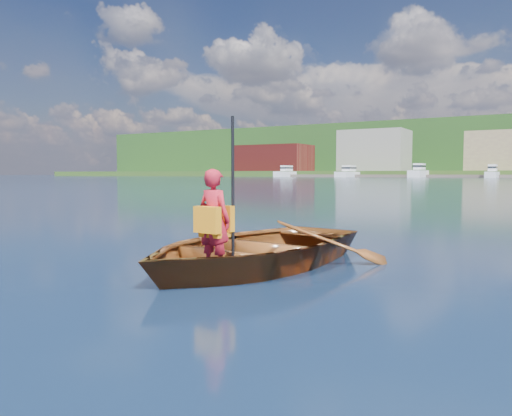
% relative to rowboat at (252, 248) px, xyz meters
% --- Properties ---
extents(ground, '(600.00, 600.00, 0.00)m').
position_rel_rowboat_xyz_m(ground, '(0.93, 0.72, -0.25)').
color(ground, '#0E2F49').
rests_on(ground, ground).
extents(rowboat, '(3.18, 4.12, 0.79)m').
position_rel_rowboat_xyz_m(rowboat, '(0.00, 0.00, 0.00)').
color(rowboat, brown).
rests_on(rowboat, ground).
extents(child_paddler, '(0.46, 0.37, 1.77)m').
position_rel_rowboat_xyz_m(child_paddler, '(0.04, -0.91, 0.44)').
color(child_paddler, red).
rests_on(child_paddler, ground).
extents(waterfront_buildings, '(202.00, 16.00, 14.00)m').
position_rel_rowboat_xyz_m(waterfront_buildings, '(-6.80, 165.72, 7.50)').
color(waterfront_buildings, maroon).
rests_on(waterfront_buildings, ground).
extents(hillside_trees, '(272.11, 88.57, 25.41)m').
position_rel_rowboat_xyz_m(hillside_trees, '(-48.87, 240.47, 18.19)').
color(hillside_trees, '#382314').
rests_on(hillside_trees, ground).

